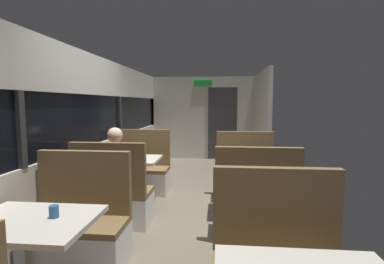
# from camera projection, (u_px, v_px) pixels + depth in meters

# --- Properties ---
(ground_plane) EXTENTS (3.30, 9.20, 0.02)m
(ground_plane) POSITION_uv_depth(u_px,v_px,m) (186.00, 214.00, 4.18)
(ground_plane) COLOR #665B4C
(carriage_window_panel_left) EXTENTS (0.09, 8.48, 2.30)m
(carriage_window_panel_left) POSITION_uv_depth(u_px,v_px,m) (86.00, 136.00, 4.20)
(carriage_window_panel_left) COLOR beige
(carriage_window_panel_left) RESTS_ON ground_plane
(carriage_end_bulkhead) EXTENTS (2.90, 0.11, 2.30)m
(carriage_end_bulkhead) POSITION_uv_depth(u_px,v_px,m) (205.00, 118.00, 8.21)
(carriage_end_bulkhead) COLOR beige
(carriage_end_bulkhead) RESTS_ON ground_plane
(carriage_aisle_panel_right) EXTENTS (0.08, 2.40, 2.30)m
(carriage_aisle_panel_right) POSITION_uv_depth(u_px,v_px,m) (261.00, 121.00, 6.90)
(carriage_aisle_panel_right) COLOR beige
(carriage_aisle_panel_right) RESTS_ON ground_plane
(dining_table_near_window) EXTENTS (0.90, 0.70, 0.74)m
(dining_table_near_window) POSITION_uv_depth(u_px,v_px,m) (31.00, 233.00, 2.12)
(dining_table_near_window) COLOR #9E9EA3
(dining_table_near_window) RESTS_ON ground_plane
(bench_near_window_facing_entry) EXTENTS (0.95, 0.50, 1.10)m
(bench_near_window_facing_entry) POSITION_uv_depth(u_px,v_px,m) (79.00, 232.00, 2.85)
(bench_near_window_facing_entry) COLOR silver
(bench_near_window_facing_entry) RESTS_ON ground_plane
(dining_table_mid_window) EXTENTS (0.90, 0.70, 0.74)m
(dining_table_mid_window) POSITION_uv_depth(u_px,v_px,m) (130.00, 165.00, 4.45)
(dining_table_mid_window) COLOR #9E9EA3
(dining_table_mid_window) RESTS_ON ground_plane
(bench_mid_window_facing_end) EXTENTS (0.95, 0.50, 1.10)m
(bench_mid_window_facing_end) POSITION_uv_depth(u_px,v_px,m) (114.00, 200.00, 3.79)
(bench_mid_window_facing_end) COLOR silver
(bench_mid_window_facing_end) RESTS_ON ground_plane
(bench_mid_window_facing_entry) EXTENTS (0.95, 0.50, 1.10)m
(bench_mid_window_facing_entry) POSITION_uv_depth(u_px,v_px,m) (142.00, 174.00, 5.17)
(bench_mid_window_facing_entry) COLOR silver
(bench_mid_window_facing_entry) RESTS_ON ground_plane
(dining_table_rear_aisle) EXTENTS (0.90, 0.70, 0.74)m
(dining_table_rear_aisle) POSITION_uv_depth(u_px,v_px,m) (250.00, 170.00, 4.09)
(dining_table_rear_aisle) COLOR #9E9EA3
(dining_table_rear_aisle) RESTS_ON ground_plane
(bench_rear_aisle_facing_end) EXTENTS (0.95, 0.50, 1.10)m
(bench_rear_aisle_facing_end) POSITION_uv_depth(u_px,v_px,m) (255.00, 210.00, 3.42)
(bench_rear_aisle_facing_end) COLOR silver
(bench_rear_aisle_facing_end) RESTS_ON ground_plane
(bench_rear_aisle_facing_entry) EXTENTS (0.95, 0.50, 1.10)m
(bench_rear_aisle_facing_entry) POSITION_uv_depth(u_px,v_px,m) (245.00, 179.00, 4.81)
(bench_rear_aisle_facing_entry) COLOR silver
(bench_rear_aisle_facing_entry) RESTS_ON ground_plane
(seated_passenger) EXTENTS (0.47, 0.55, 1.26)m
(seated_passenger) POSITION_uv_depth(u_px,v_px,m) (115.00, 182.00, 3.84)
(seated_passenger) COLOR #26262D
(seated_passenger) RESTS_ON ground_plane
(coffee_cup_primary) EXTENTS (0.07, 0.07, 0.09)m
(coffee_cup_primary) POSITION_uv_depth(u_px,v_px,m) (54.00, 212.00, 2.14)
(coffee_cup_primary) COLOR #26598C
(coffee_cup_primary) RESTS_ON dining_table_near_window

